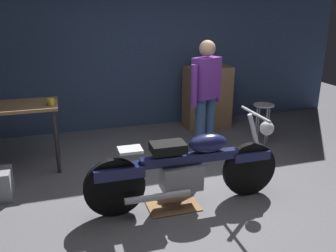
{
  "coord_description": "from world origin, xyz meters",
  "views": [
    {
      "loc": [
        -1.3,
        -3.42,
        2.1
      ],
      "look_at": [
        -0.02,
        0.7,
        0.65
      ],
      "focal_mm": 38.28,
      "sensor_mm": 36.0,
      "label": 1
    }
  ],
  "objects_px": {
    "motorcycle": "(187,167)",
    "mug_yellow_tall": "(51,102)",
    "person_standing": "(206,95)",
    "wooden_dresser": "(207,97)",
    "shop_stool": "(263,113)"
  },
  "relations": [
    {
      "from": "wooden_dresser",
      "to": "mug_yellow_tall",
      "type": "distance_m",
      "value": 2.86
    },
    {
      "from": "wooden_dresser",
      "to": "motorcycle",
      "type": "bearing_deg",
      "value": -117.55
    },
    {
      "from": "motorcycle",
      "to": "shop_stool",
      "type": "distance_m",
      "value": 2.28
    },
    {
      "from": "motorcycle",
      "to": "shop_stool",
      "type": "xyz_separation_m",
      "value": [
        1.79,
        1.41,
        0.05
      ]
    },
    {
      "from": "motorcycle",
      "to": "wooden_dresser",
      "type": "distance_m",
      "value": 2.73
    },
    {
      "from": "person_standing",
      "to": "mug_yellow_tall",
      "type": "relative_size",
      "value": 14.72
    },
    {
      "from": "motorcycle",
      "to": "wooden_dresser",
      "type": "relative_size",
      "value": 1.99
    },
    {
      "from": "shop_stool",
      "to": "mug_yellow_tall",
      "type": "height_order",
      "value": "mug_yellow_tall"
    },
    {
      "from": "person_standing",
      "to": "wooden_dresser",
      "type": "height_order",
      "value": "person_standing"
    },
    {
      "from": "motorcycle",
      "to": "wooden_dresser",
      "type": "height_order",
      "value": "wooden_dresser"
    },
    {
      "from": "mug_yellow_tall",
      "to": "shop_stool",
      "type": "bearing_deg",
      "value": 1.26
    },
    {
      "from": "person_standing",
      "to": "mug_yellow_tall",
      "type": "distance_m",
      "value": 2.07
    },
    {
      "from": "motorcycle",
      "to": "mug_yellow_tall",
      "type": "relative_size",
      "value": 19.3
    },
    {
      "from": "wooden_dresser",
      "to": "mug_yellow_tall",
      "type": "height_order",
      "value": "wooden_dresser"
    },
    {
      "from": "motorcycle",
      "to": "mug_yellow_tall",
      "type": "bearing_deg",
      "value": 136.13
    }
  ]
}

